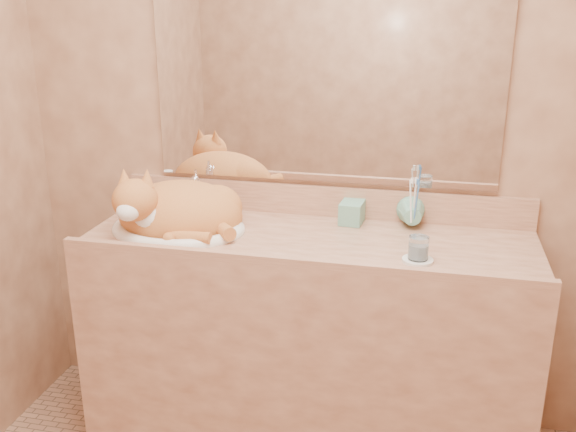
% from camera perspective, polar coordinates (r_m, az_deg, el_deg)
% --- Properties ---
extents(wall_back, '(2.40, 0.02, 2.50)m').
position_cam_1_polar(wall_back, '(2.44, 3.19, 9.09)').
color(wall_back, brown).
rests_on(wall_back, ground).
extents(vanity_counter, '(1.60, 0.55, 0.85)m').
position_cam_1_polar(vanity_counter, '(2.47, 1.73, -11.27)').
color(vanity_counter, brown).
rests_on(vanity_counter, floor).
extents(mirror, '(1.30, 0.02, 0.80)m').
position_cam_1_polar(mirror, '(2.41, 3.20, 12.33)').
color(mirror, white).
rests_on(mirror, wall_back).
extents(sink_basin, '(0.51, 0.44, 0.15)m').
position_cam_1_polar(sink_basin, '(2.37, -9.79, 0.50)').
color(sink_basin, white).
rests_on(sink_basin, vanity_counter).
extents(faucet, '(0.05, 0.12, 0.17)m').
position_cam_1_polar(faucet, '(2.54, -8.20, 1.95)').
color(faucet, white).
rests_on(faucet, vanity_counter).
extents(cat, '(0.52, 0.45, 0.25)m').
position_cam_1_polar(cat, '(2.38, -10.01, 0.64)').
color(cat, '#B45F29').
rests_on(cat, sink_basin).
extents(soap_dispenser, '(0.09, 0.09, 0.19)m').
position_cam_1_polar(soap_dispenser, '(2.37, 5.46, 1.10)').
color(soap_dispenser, '#69A891').
rests_on(soap_dispenser, vanity_counter).
extents(toothbrush_cup, '(0.12, 0.12, 0.10)m').
position_cam_1_polar(toothbrush_cup, '(2.37, 11.02, -0.24)').
color(toothbrush_cup, '#69A891').
rests_on(toothbrush_cup, vanity_counter).
extents(toothbrushes, '(0.03, 0.03, 0.20)m').
position_cam_1_polar(toothbrushes, '(2.35, 11.13, 1.43)').
color(toothbrushes, white).
rests_on(toothbrushes, toothbrush_cup).
extents(saucer, '(0.10, 0.10, 0.01)m').
position_cam_1_polar(saucer, '(2.12, 11.45, -3.88)').
color(saucer, white).
rests_on(saucer, vanity_counter).
extents(water_glass, '(0.06, 0.06, 0.08)m').
position_cam_1_polar(water_glass, '(2.11, 11.52, -2.80)').
color(water_glass, silver).
rests_on(water_glass, saucer).
extents(lotion_bottle, '(0.05, 0.05, 0.11)m').
position_cam_1_polar(lotion_bottle, '(2.59, -12.84, 1.34)').
color(lotion_bottle, white).
rests_on(lotion_bottle, vanity_counter).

